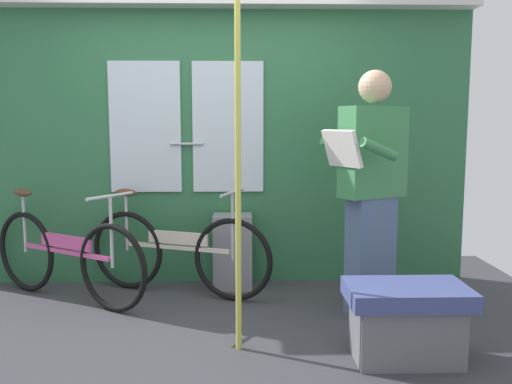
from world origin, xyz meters
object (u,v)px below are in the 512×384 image
object	(u,v)px
passenger_reading_newspaper	(371,187)
bench_seat_corner	(406,320)
handrail_pole	(238,161)
trash_bin_by_wall	(233,251)
bicycle_leaning_behind	(66,256)
bicycle_near_door	(177,252)

from	to	relation	value
passenger_reading_newspaper	bench_seat_corner	xyz separation A→B (m)	(0.03, -0.81, -0.69)
handrail_pole	bench_seat_corner	distance (m)	1.36
trash_bin_by_wall	bench_seat_corner	bearing A→B (deg)	-54.52
bicycle_leaning_behind	handrail_pole	world-z (taller)	handrail_pole
bicycle_near_door	bench_seat_corner	world-z (taller)	bicycle_near_door
trash_bin_by_wall	handrail_pole	bearing A→B (deg)	-87.48
handrail_pole	bicycle_leaning_behind	bearing A→B (deg)	144.68
passenger_reading_newspaper	trash_bin_by_wall	xyz separation A→B (m)	(-1.00, 0.65, -0.62)
bicycle_leaning_behind	bench_seat_corner	xyz separation A→B (m)	(2.33, -1.14, -0.12)
bicycle_leaning_behind	trash_bin_by_wall	size ratio (longest dim) A/B	2.28
handrail_pole	bench_seat_corner	world-z (taller)	handrail_pole
bicycle_leaning_behind	bench_seat_corner	distance (m)	2.60
trash_bin_by_wall	handrail_pole	distance (m)	1.53
bicycle_near_door	passenger_reading_newspaper	size ratio (longest dim) A/B	0.86
bicycle_near_door	bench_seat_corner	size ratio (longest dim) A/B	2.16
handrail_pole	bench_seat_corner	xyz separation A→B (m)	(0.98, -0.18, -0.92)
bicycle_near_door	handrail_pole	world-z (taller)	handrail_pole
bicycle_near_door	bicycle_leaning_behind	xyz separation A→B (m)	(-0.85, -0.14, 0.00)
bicycle_near_door	bench_seat_corner	bearing A→B (deg)	-19.45
bicycle_near_door	trash_bin_by_wall	xyz separation A→B (m)	(0.45, 0.18, -0.04)
bicycle_leaning_behind	passenger_reading_newspaper	size ratio (longest dim) A/B	0.81
bicycle_leaning_behind	passenger_reading_newspaper	xyz separation A→B (m)	(2.30, -0.33, 0.57)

